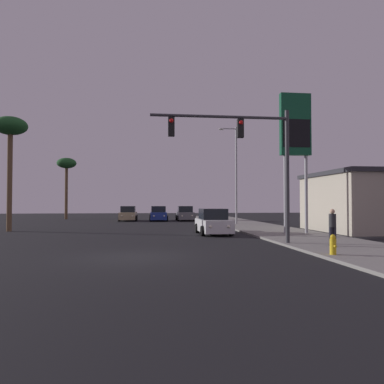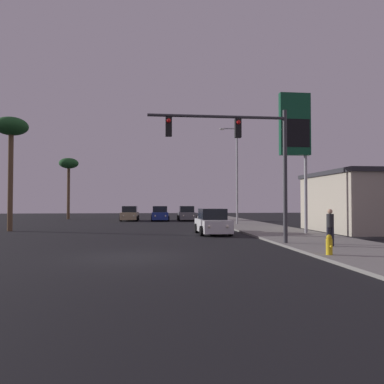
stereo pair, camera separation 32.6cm
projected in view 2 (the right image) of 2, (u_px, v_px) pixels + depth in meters
ground_plane at (129, 257)px, 14.30m from camera, size 120.00×120.00×0.00m
sidewalk_right at (280, 232)px, 25.26m from camera, size 5.00×60.00×0.12m
car_white at (213, 223)px, 24.58m from camera, size 2.04×4.33×1.68m
car_tan at (130, 214)px, 42.76m from camera, size 2.04×4.33×1.68m
car_grey at (187, 214)px, 43.19m from camera, size 2.04×4.32×1.68m
car_blue at (160, 214)px, 42.68m from camera, size 2.04×4.32×1.68m
traffic_light_mast at (247, 149)px, 18.08m from camera, size 6.80×0.36×6.50m
street_lamp at (236, 170)px, 34.71m from camera, size 1.74×0.24×9.00m
gas_station_sign at (295, 132)px, 23.98m from camera, size 2.00×0.42×9.00m
fire_hydrant at (329, 245)px, 14.04m from camera, size 0.24×0.34×0.76m
pedestrian_on_sidewalk at (330, 226)px, 16.86m from camera, size 0.34×0.32×1.67m
palm_tree_near at (11, 132)px, 27.41m from camera, size 2.40×2.40×8.35m
palm_tree_far at (69, 166)px, 47.25m from camera, size 2.40×2.40×7.72m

